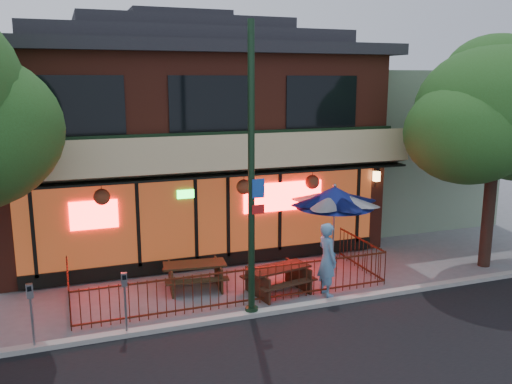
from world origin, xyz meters
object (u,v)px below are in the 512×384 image
picnic_table_right (278,276)px  parking_meter_near (125,294)px  street_tree_right (497,105)px  picnic_table_left (195,272)px  parking_meter_far (31,306)px  street_light (251,190)px  patio_umbrella (334,197)px  pedestrian (327,259)px

picnic_table_right → parking_meter_near: parking_meter_near is taller
street_tree_right → picnic_table_left: 10.07m
picnic_table_left → parking_meter_far: size_ratio=1.23×
street_light → picnic_table_right: street_light is taller
picnic_table_left → parking_meter_near: parking_meter_near is taller
street_tree_right → parking_meter_far: size_ratio=4.68×
patio_umbrella → parking_meter_near: size_ratio=1.78×
picnic_table_left → picnic_table_right: picnic_table_left is taller
street_tree_right → parking_meter_near: street_tree_right is taller
street_light → pedestrian: size_ratio=3.50×
street_light → picnic_table_left: (-0.90, 2.16, -2.67)m
picnic_table_right → pedestrian: (1.15, -0.60, 0.52)m
street_tree_right → picnic_table_left: bearing=172.5°
pedestrian → street_light: bearing=100.4°
street_light → parking_meter_near: 3.71m
picnic_table_left → patio_umbrella: size_ratio=0.69×
picnic_table_left → parking_meter_near: (-2.13, -2.24, 0.54)m
pedestrian → parking_meter_far: pedestrian is taller
picnic_table_right → patio_umbrella: bearing=25.7°
street_tree_right → parking_meter_near: (-11.07, -1.07, -3.94)m
picnic_table_right → parking_meter_far: 6.27m
picnic_table_left → pedestrian: 3.65m
street_tree_right → pedestrian: (-5.73, -0.49, -3.96)m
patio_umbrella → pedestrian: size_ratio=1.34×
street_light → parking_meter_near: size_ratio=4.67×
picnic_table_right → parking_meter_far: parking_meter_far is taller
street_light → picnic_table_right: 3.12m
street_tree_right → street_light: bearing=-173.0°
street_light → parking_meter_far: 5.41m
street_light → picnic_table_right: size_ratio=3.67×
pedestrian → parking_meter_near: size_ratio=1.33×
picnic_table_left → patio_umbrella: patio_umbrella is taller
picnic_table_right → pedestrian: 1.40m
street_tree_right → pedestrian: bearing=-175.2°
street_tree_right → picnic_table_right: 8.21m
patio_umbrella → parking_meter_near: patio_umbrella is taller
street_light → patio_umbrella: bearing=32.7°
picnic_table_left → picnic_table_right: 2.31m
parking_meter_far → picnic_table_left: bearing=28.8°
picnic_table_left → pedestrian: (3.21, -1.66, 0.52)m
picnic_table_left → parking_meter_near: size_ratio=1.23×
picnic_table_right → pedestrian: pedestrian is taller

